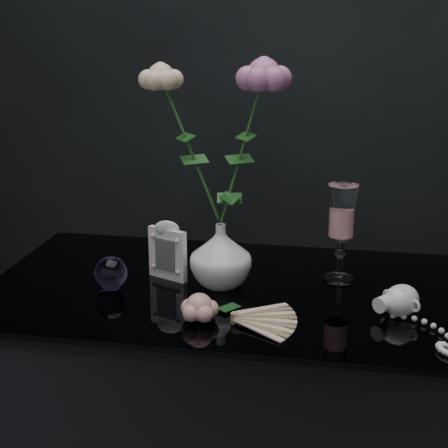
% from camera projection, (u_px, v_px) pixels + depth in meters
% --- Properties ---
extents(table, '(1.05, 0.58, 0.76)m').
position_uv_depth(table, '(235.00, 441.00, 1.57)').
color(table, black).
rests_on(table, ground).
extents(vase, '(0.15, 0.15, 0.14)m').
position_uv_depth(vase, '(221.00, 255.00, 1.44)').
color(vase, white).
rests_on(vase, table).
extents(wine_glass, '(0.07, 0.07, 0.21)m').
position_uv_depth(wine_glass, '(341.00, 233.00, 1.46)').
color(wine_glass, white).
rests_on(wine_glass, table).
extents(picture_frame, '(0.12, 0.11, 0.13)m').
position_uv_depth(picture_frame, '(168.00, 250.00, 1.48)').
color(picture_frame, white).
rests_on(picture_frame, table).
extents(paperweight, '(0.09, 0.09, 0.07)m').
position_uv_depth(paperweight, '(111.00, 273.00, 1.44)').
color(paperweight, '#9B7FCF').
rests_on(paperweight, table).
extents(paper_fan, '(0.26, 0.22, 0.02)m').
position_uv_depth(paper_fan, '(234.00, 317.00, 1.28)').
color(paper_fan, '#F6EEC5').
rests_on(paper_fan, table).
extents(loose_rose, '(0.17, 0.19, 0.05)m').
position_uv_depth(loose_rose, '(199.00, 307.00, 1.29)').
color(loose_rose, '#E7A395').
rests_on(loose_rose, table).
extents(pearl_jar, '(0.31, 0.31, 0.06)m').
position_uv_depth(pearl_jar, '(401.00, 299.00, 1.31)').
color(pearl_jar, white).
rests_on(pearl_jar, table).
extents(roses, '(0.28, 0.12, 0.39)m').
position_uv_depth(roses, '(218.00, 132.00, 1.37)').
color(roses, '#FCCA9E').
rests_on(roses, vase).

